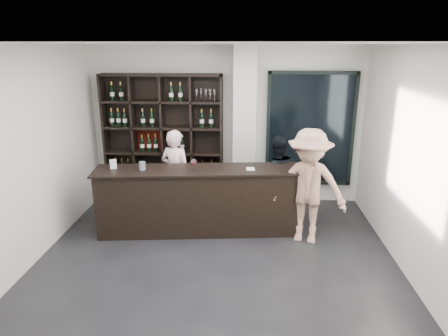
# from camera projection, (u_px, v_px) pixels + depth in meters

# --- Properties ---
(floor) EXTENTS (5.00, 5.50, 0.01)m
(floor) POSITION_uv_depth(u_px,v_px,m) (214.00, 275.00, 5.24)
(floor) COLOR black
(floor) RESTS_ON ground
(wine_shelf) EXTENTS (2.20, 0.35, 2.40)m
(wine_shelf) POSITION_uv_depth(u_px,v_px,m) (164.00, 140.00, 7.40)
(wine_shelf) COLOR black
(wine_shelf) RESTS_ON floor
(structural_column) EXTENTS (0.40, 0.40, 2.90)m
(structural_column) POSITION_uv_depth(u_px,v_px,m) (245.00, 129.00, 7.15)
(structural_column) COLOR silver
(structural_column) RESTS_ON floor
(glass_panel) EXTENTS (1.60, 0.08, 2.10)m
(glass_panel) POSITION_uv_depth(u_px,v_px,m) (310.00, 130.00, 7.30)
(glass_panel) COLOR black
(glass_panel) RESTS_ON floor
(tasting_counter) EXTENTS (3.20, 0.66, 1.05)m
(tasting_counter) POSITION_uv_depth(u_px,v_px,m) (199.00, 200.00, 6.32)
(tasting_counter) COLOR black
(tasting_counter) RESTS_ON floor
(taster_pink) EXTENTS (0.66, 0.55, 1.55)m
(taster_pink) POSITION_uv_depth(u_px,v_px,m) (176.00, 174.00, 6.82)
(taster_pink) COLOR #FFCFD5
(taster_pink) RESTS_ON floor
(taster_black) EXTENTS (0.81, 0.68, 1.48)m
(taster_black) POSITION_uv_depth(u_px,v_px,m) (276.00, 178.00, 6.73)
(taster_black) COLOR black
(taster_black) RESTS_ON floor
(customer) EXTENTS (1.26, 0.92, 1.75)m
(customer) POSITION_uv_depth(u_px,v_px,m) (308.00, 187.00, 5.91)
(customer) COLOR tan
(customer) RESTS_ON floor
(wine_glass) EXTENTS (0.12, 0.12, 0.22)m
(wine_glass) POSITION_uv_depth(u_px,v_px,m) (194.00, 164.00, 6.02)
(wine_glass) COLOR white
(wine_glass) RESTS_ON tasting_counter
(spit_cup) EXTENTS (0.10, 0.10, 0.13)m
(spit_cup) POSITION_uv_depth(u_px,v_px,m) (142.00, 166.00, 6.10)
(spit_cup) COLOR #AEC5D3
(spit_cup) RESTS_ON tasting_counter
(napkin_stack) EXTENTS (0.13, 0.13, 0.02)m
(napkin_stack) POSITION_uv_depth(u_px,v_px,m) (250.00, 169.00, 6.13)
(napkin_stack) COLOR white
(napkin_stack) RESTS_ON tasting_counter
(card_stand) EXTENTS (0.11, 0.08, 0.14)m
(card_stand) POSITION_uv_depth(u_px,v_px,m) (113.00, 164.00, 6.16)
(card_stand) COLOR white
(card_stand) RESTS_ON tasting_counter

